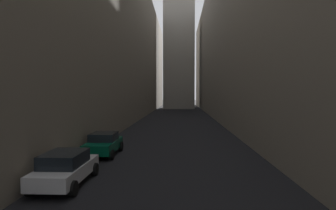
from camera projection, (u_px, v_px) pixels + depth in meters
ground_plane at (177, 121)px, 40.33m from camera, size 264.00×264.00×0.00m
building_block_left at (102, 40)px, 42.34m from camera, size 10.96×108.00×23.12m
building_block_right at (267, 37)px, 41.30m from camera, size 14.36×108.00×23.66m
parked_car_left_third at (65, 168)px, 12.40m from camera, size 1.87×4.12×1.44m
parked_car_left_far at (104, 144)px, 18.51m from camera, size 1.89×3.95×1.39m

